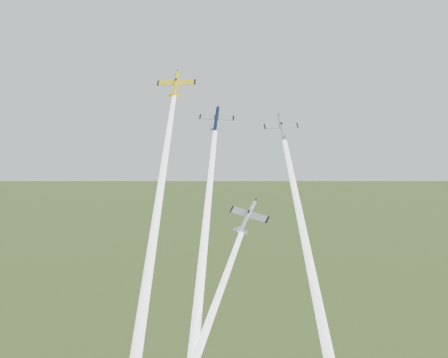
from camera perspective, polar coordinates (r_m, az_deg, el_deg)
plane_yellow at (r=118.26m, az=-4.91°, el=9.59°), size 8.77×6.38×7.56m
smoke_trail_yellow at (r=99.20m, az=-7.53°, el=-8.23°), size 6.04×42.86×59.82m
plane_navy at (r=116.80m, az=-0.78°, el=6.13°), size 7.52×5.75×6.92m
smoke_trail_navy at (r=100.32m, az=-2.52°, el=-11.28°), size 5.84×40.49×56.41m
plane_silver_right at (r=112.93m, az=5.90°, el=5.23°), size 8.74×7.43×6.71m
smoke_trail_silver_right at (r=98.63m, az=9.38°, el=-11.70°), size 17.97×35.63×53.09m
plane_silver_low at (r=101.57m, az=2.39°, el=-3.85°), size 10.53×8.15×8.53m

